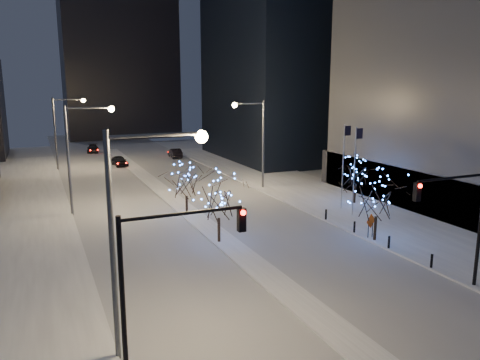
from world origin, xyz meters
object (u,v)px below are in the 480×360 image
street_lamp_w_near (136,212)px  car_near (120,161)px  street_lamp_w_mid (80,144)px  traffic_signal_west (161,266)px  street_lamp_east (256,133)px  car_far (93,149)px  car_mid (175,153)px  construction_sign (371,223)px  street_lamp_w_far (63,123)px  holiday_tree_median_far (186,181)px  holiday_tree_plaza_far (356,173)px  holiday_tree_plaza_near (377,195)px  traffic_signal_east (462,212)px  holiday_tree_median_near (219,197)px

street_lamp_w_near → car_near: 50.86m
street_lamp_w_mid → car_near: street_lamp_w_mid is taller
street_lamp_w_near → car_near: bearing=81.5°
street_lamp_w_near → traffic_signal_west: (0.50, -2.00, -1.74)m
street_lamp_east → car_far: 40.59m
car_mid → construction_sign: (2.39, -45.97, 0.54)m
car_mid → construction_sign: construction_sign is taller
street_lamp_w_far → holiday_tree_median_far: bearing=-74.1°
car_near → car_mid: (9.69, 4.50, 0.01)m
traffic_signal_west → holiday_tree_plaza_far: traffic_signal_west is taller
holiday_tree_median_far → holiday_tree_plaza_near: 16.62m
car_near → holiday_tree_plaza_far: (17.65, -32.18, 2.49)m
holiday_tree_median_far → holiday_tree_plaza_near: (11.00, -12.45, 0.36)m
traffic_signal_west → holiday_tree_median_far: 23.77m
car_near → car_mid: size_ratio=0.95×
street_lamp_w_mid → holiday_tree_plaza_far: bearing=-16.0°
street_lamp_w_mid → street_lamp_east: 19.26m
traffic_signal_west → car_far: 68.14m
traffic_signal_west → holiday_tree_plaza_near: bearing=27.6°
street_lamp_w_mid → holiday_tree_plaza_near: street_lamp_w_mid is taller
holiday_tree_median_far → construction_sign: (11.07, -11.83, -1.98)m
street_lamp_w_mid → holiday_tree_plaza_near: bearing=-41.3°
traffic_signal_west → traffic_signal_east: same height
street_lamp_w_mid → car_mid: street_lamp_w_mid is taller
holiday_tree_median_far → holiday_tree_plaza_far: (16.65, -2.55, -0.04)m
holiday_tree_median_near → traffic_signal_west: bearing=-119.0°
street_lamp_w_mid → construction_sign: street_lamp_w_mid is taller
car_mid → holiday_tree_plaza_near: 46.73m
traffic_signal_east → holiday_tree_plaza_far: traffic_signal_east is taller
holiday_tree_plaza_far → street_lamp_w_mid: bearing=164.0°
street_lamp_w_near → street_lamp_w_far: same height
traffic_signal_east → holiday_tree_plaza_near: 9.11m
traffic_signal_east → holiday_tree_median_far: size_ratio=1.47×
car_far → holiday_tree_median_far: 45.65m
traffic_signal_west → car_near: traffic_signal_west is taller
holiday_tree_median_near → street_lamp_w_far: bearing=102.6°
holiday_tree_plaza_far → traffic_signal_west: bearing=-141.2°
street_lamp_w_far → car_near: (7.44, -0.02, -5.77)m
street_lamp_w_mid → holiday_tree_median_near: 15.51m
street_lamp_east → holiday_tree_median_far: 13.44m
holiday_tree_median_far → car_near: bearing=91.9°
street_lamp_w_far → traffic_signal_east: bearing=-70.7°
traffic_signal_east → holiday_tree_median_near: traffic_signal_east is taller
traffic_signal_west → construction_sign: size_ratio=3.73×
street_lamp_w_near → car_near: street_lamp_w_near is taller
street_lamp_w_near → car_far: street_lamp_w_near is taller
traffic_signal_east → traffic_signal_west: bearing=-176.7°
street_lamp_east → holiday_tree_median_far: (-10.58, -7.65, -3.19)m
car_mid → holiday_tree_median_far: 35.31m
street_lamp_w_mid → car_near: (7.44, 24.98, -5.77)m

